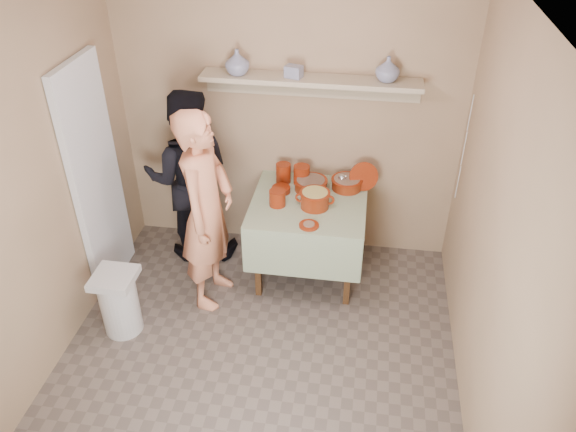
% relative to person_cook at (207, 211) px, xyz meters
% --- Properties ---
extents(ground, '(3.50, 3.50, 0.00)m').
position_rel_person_cook_xyz_m(ground, '(0.52, -0.84, -0.87)').
color(ground, '#60544C').
rests_on(ground, ground).
extents(tile_panel, '(0.06, 0.70, 2.00)m').
position_rel_person_cook_xyz_m(tile_panel, '(-0.94, 0.11, 0.13)').
color(tile_panel, silver).
rests_on(tile_panel, ground).
extents(plate_stack_a, '(0.13, 0.13, 0.18)m').
position_rel_person_cook_xyz_m(plate_stack_a, '(0.50, 0.73, -0.02)').
color(plate_stack_a, maroon).
rests_on(plate_stack_a, serving_table).
extents(plate_stack_b, '(0.14, 0.14, 0.17)m').
position_rel_person_cook_xyz_m(plate_stack_b, '(0.66, 0.72, -0.02)').
color(plate_stack_b, maroon).
rests_on(plate_stack_b, serving_table).
extents(bowl_stack, '(0.14, 0.14, 0.14)m').
position_rel_person_cook_xyz_m(bowl_stack, '(0.51, 0.34, -0.03)').
color(bowl_stack, maroon).
rests_on(bowl_stack, serving_table).
extents(empty_bowl, '(0.16, 0.16, 0.05)m').
position_rel_person_cook_xyz_m(empty_bowl, '(0.51, 0.55, -0.08)').
color(empty_bowl, maroon).
rests_on(empty_bowl, serving_table).
extents(propped_lid, '(0.27, 0.17, 0.24)m').
position_rel_person_cook_xyz_m(propped_lid, '(1.21, 0.71, 0.02)').
color(propped_lid, maroon).
rests_on(propped_lid, serving_table).
extents(vase_right, '(0.22, 0.22, 0.20)m').
position_rel_person_cook_xyz_m(vase_right, '(1.32, 0.79, 0.95)').
color(vase_right, navy).
rests_on(vase_right, wall_shelf).
extents(vase_left, '(0.25, 0.25, 0.21)m').
position_rel_person_cook_xyz_m(vase_left, '(0.12, 0.76, 0.96)').
color(vase_left, navy).
rests_on(vase_left, wall_shelf).
extents(ceramic_box, '(0.15, 0.13, 0.09)m').
position_rel_person_cook_xyz_m(ceramic_box, '(0.58, 0.76, 0.90)').
color(ceramic_box, navy).
rests_on(ceramic_box, wall_shelf).
extents(person_cook, '(0.48, 0.67, 1.73)m').
position_rel_person_cook_xyz_m(person_cook, '(0.00, 0.00, 0.00)').
color(person_cook, '#E48962').
rests_on(person_cook, ground).
extents(person_helper, '(0.90, 0.77, 1.63)m').
position_rel_person_cook_xyz_m(person_helper, '(-0.33, 0.58, -0.05)').
color(person_helper, black).
rests_on(person_helper, ground).
extents(room_shell, '(3.04, 3.54, 2.62)m').
position_rel_person_cook_xyz_m(room_shell, '(0.52, -0.84, 0.75)').
color(room_shell, tan).
rests_on(room_shell, ground).
extents(serving_table, '(0.97, 0.97, 0.76)m').
position_rel_person_cook_xyz_m(serving_table, '(0.77, 0.44, -0.22)').
color(serving_table, '#4C2D16').
rests_on(serving_table, ground).
extents(cazuela_meat_a, '(0.30, 0.30, 0.10)m').
position_rel_person_cook_xyz_m(cazuela_meat_a, '(0.76, 0.63, -0.05)').
color(cazuela_meat_a, '#611706').
rests_on(cazuela_meat_a, serving_table).
extents(cazuela_meat_b, '(0.28, 0.28, 0.10)m').
position_rel_person_cook_xyz_m(cazuela_meat_b, '(1.07, 0.69, -0.05)').
color(cazuela_meat_b, '#611706').
rests_on(cazuela_meat_b, serving_table).
extents(ladle, '(0.08, 0.26, 0.19)m').
position_rel_person_cook_xyz_m(ladle, '(1.02, 0.68, 0.01)').
color(ladle, silver).
rests_on(ladle, cazuela_meat_b).
extents(cazuela_rice, '(0.33, 0.25, 0.14)m').
position_rel_person_cook_xyz_m(cazuela_rice, '(0.82, 0.36, -0.02)').
color(cazuela_rice, '#611706').
rests_on(cazuela_rice, serving_table).
extents(front_plate, '(0.16, 0.16, 0.03)m').
position_rel_person_cook_xyz_m(front_plate, '(0.81, 0.07, -0.09)').
color(front_plate, maroon).
rests_on(front_plate, serving_table).
extents(wall_shelf, '(1.80, 0.25, 0.21)m').
position_rel_person_cook_xyz_m(wall_shelf, '(0.72, 0.81, 0.81)').
color(wall_shelf, tan).
rests_on(wall_shelf, room_shell).
extents(trash_bin, '(0.32, 0.32, 0.56)m').
position_rel_person_cook_xyz_m(trash_bin, '(-0.62, -0.52, -0.58)').
color(trash_bin, silver).
rests_on(trash_bin, ground).
extents(electrical_cord, '(0.01, 0.05, 0.90)m').
position_rel_person_cook_xyz_m(electrical_cord, '(1.99, 0.64, 0.38)').
color(electrical_cord, silver).
rests_on(electrical_cord, wall_shelf).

